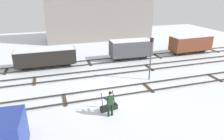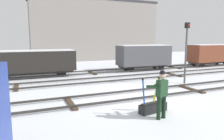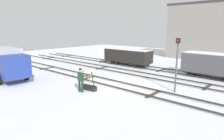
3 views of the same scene
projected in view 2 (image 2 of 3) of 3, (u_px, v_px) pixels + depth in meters
The scene contains 12 objects.
ground_plane at pixel (139, 96), 10.83m from camera, with size 60.00×60.00×0.00m, color silver.
track_main_line at pixel (139, 94), 10.81m from camera, with size 44.00×1.94×0.18m.
track_siding_near at pixel (107, 79), 14.80m from camera, with size 44.00×1.94×0.18m.
track_siding_far at pixel (92, 72), 17.94m from camera, with size 44.00×1.94×0.18m.
switch_lever_frame at pixel (153, 106), 8.41m from camera, with size 1.28×0.57×1.45m.
rail_worker at pixel (161, 92), 7.64m from camera, with size 0.62×0.76×1.81m.
signal_post at pixel (186, 47), 13.61m from camera, with size 0.24×0.32×3.97m.
apartment_building at pixel (94, 30), 30.36m from camera, with size 17.91×5.32×8.35m.
freight_car_back_track at pixel (211, 53), 22.99m from camera, with size 5.57×2.13×2.34m.
freight_car_near_switch at pixel (33, 62), 15.96m from camera, with size 6.22×1.99×2.08m.
freight_car_mid_siding at pixel (144, 56), 19.70m from camera, with size 4.98×2.12×2.37m.
perched_bird_roof_right at pixel (79, 1), 30.33m from camera, with size 0.18×0.28×0.13m.
Camera 2 is at (-5.37, -9.15, 2.92)m, focal length 33.66 mm.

